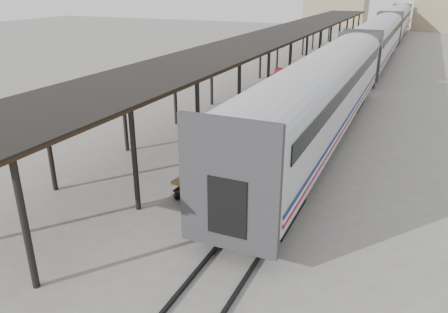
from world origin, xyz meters
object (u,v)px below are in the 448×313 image
Objects in this scene: porter at (199,161)px; pedestrian at (264,93)px; baggage_cart at (201,179)px; luggage_tug at (279,79)px.

pedestrian is (-2.62, 15.16, -0.87)m from porter.
baggage_cart is 14.70m from pedestrian.
baggage_cart is at bearing 122.23° from pedestrian.
pedestrian is at bearing -75.49° from luggage_tug.
luggage_tug is at bearing -59.88° from pedestrian.
porter is 1.02× the size of pedestrian.
luggage_tug is at bearing 104.75° from baggage_cart.
luggage_tug reaches higher than baggage_cart.
porter is at bearing 122.75° from pedestrian.
luggage_tug is 21.23m from porter.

